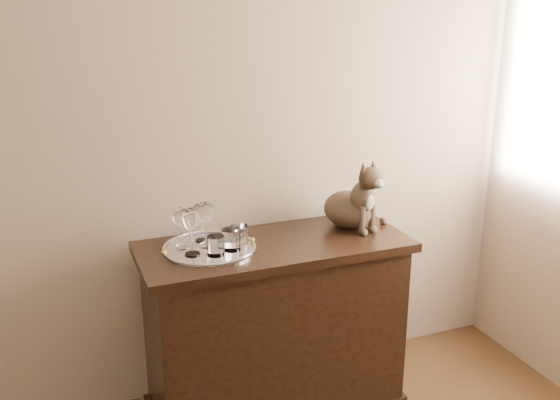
% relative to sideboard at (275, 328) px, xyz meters
% --- Properties ---
extents(wall_back, '(4.00, 0.10, 2.70)m').
position_rel_sideboard_xyz_m(wall_back, '(-0.60, 0.31, 0.93)').
color(wall_back, tan).
rests_on(wall_back, ground).
extents(sideboard, '(1.20, 0.50, 0.85)m').
position_rel_sideboard_xyz_m(sideboard, '(0.00, 0.00, 0.00)').
color(sideboard, black).
rests_on(sideboard, ground).
extents(tray, '(0.40, 0.40, 0.01)m').
position_rel_sideboard_xyz_m(tray, '(-0.29, 0.02, 0.43)').
color(tray, silver).
rests_on(tray, sideboard).
extents(wine_glass_a, '(0.07, 0.07, 0.18)m').
position_rel_sideboard_xyz_m(wine_glass_a, '(-0.40, 0.08, 0.52)').
color(wine_glass_a, silver).
rests_on(wine_glass_a, tray).
extents(wine_glass_b, '(0.07, 0.07, 0.18)m').
position_rel_sideboard_xyz_m(wine_glass_b, '(-0.30, 0.12, 0.52)').
color(wine_glass_b, white).
rests_on(wine_glass_b, tray).
extents(wine_glass_c, '(0.08, 0.08, 0.21)m').
position_rel_sideboard_xyz_m(wine_glass_c, '(-0.37, -0.02, 0.54)').
color(wine_glass_c, white).
rests_on(wine_glass_c, tray).
extents(wine_glass_d, '(0.08, 0.08, 0.20)m').
position_rel_sideboard_xyz_m(wine_glass_d, '(-0.29, 0.06, 0.53)').
color(wine_glass_d, white).
rests_on(wine_glass_d, tray).
extents(tumbler_a, '(0.08, 0.08, 0.09)m').
position_rel_sideboard_xyz_m(tumbler_a, '(-0.21, -0.03, 0.48)').
color(tumbler_a, silver).
rests_on(tumbler_a, tray).
extents(tumbler_b, '(0.07, 0.07, 0.08)m').
position_rel_sideboard_xyz_m(tumbler_b, '(-0.28, -0.06, 0.47)').
color(tumbler_b, white).
rests_on(tumbler_b, tray).
extents(tumbler_c, '(0.08, 0.08, 0.09)m').
position_rel_sideboard_xyz_m(tumbler_c, '(-0.16, 0.02, 0.48)').
color(tumbler_c, white).
rests_on(tumbler_c, tray).
extents(cat, '(0.41, 0.40, 0.34)m').
position_rel_sideboard_xyz_m(cat, '(0.40, 0.07, 0.60)').
color(cat, brown).
rests_on(cat, sideboard).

